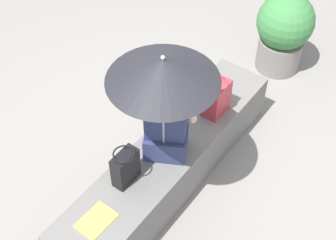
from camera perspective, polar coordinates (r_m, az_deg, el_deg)
name	(u,v)px	position (r m, az deg, el deg)	size (l,w,h in m)	color
ground_plane	(170,180)	(4.40, 0.20, -7.11)	(14.00, 14.00, 0.00)	gray
stone_bench	(170,164)	(4.21, 0.21, -5.24)	(2.51, 0.52, 0.47)	slate
person_seated	(166,119)	(3.71, -0.23, 0.16)	(0.41, 0.51, 0.90)	navy
parasol	(163,70)	(3.25, -0.61, 5.98)	(0.81, 0.81, 1.09)	#B7B7BC
handbag_black	(125,167)	(3.71, -5.10, -5.61)	(0.23, 0.17, 0.32)	black
tote_bag_canvas	(216,98)	(4.22, 5.75, 2.68)	(0.25, 0.19, 0.35)	#B2333D
magazine	(96,221)	(3.64, -8.54, -11.78)	(0.28, 0.20, 0.01)	#EAE04C
planter_near	(284,30)	(5.34, 13.62, 10.34)	(0.61, 0.61, 0.91)	gray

